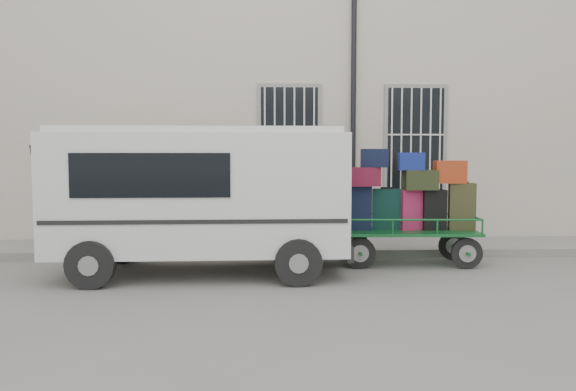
# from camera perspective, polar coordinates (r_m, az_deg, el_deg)

# --- Properties ---
(ground) EXTENTS (80.00, 80.00, 0.00)m
(ground) POSITION_cam_1_polar(r_m,az_deg,el_deg) (9.20, 3.54, -7.98)
(ground) COLOR slate
(ground) RESTS_ON ground
(building) EXTENTS (24.00, 5.15, 6.00)m
(building) POSITION_cam_1_polar(r_m,az_deg,el_deg) (14.51, 1.26, 8.36)
(building) COLOR beige
(building) RESTS_ON ground
(sidewalk) EXTENTS (24.00, 1.70, 0.15)m
(sidewalk) POSITION_cam_1_polar(r_m,az_deg,el_deg) (11.34, 2.35, -5.28)
(sidewalk) COLOR gray
(sidewalk) RESTS_ON ground
(luggage_cart) EXTENTS (2.79, 1.18, 2.03)m
(luggage_cart) POSITION_cam_1_polar(r_m,az_deg,el_deg) (10.09, 12.09, -1.12)
(luggage_cart) COLOR black
(luggage_cart) RESTS_ON ground
(van) EXTENTS (4.71, 2.18, 2.35)m
(van) POSITION_cam_1_polar(r_m,az_deg,el_deg) (9.16, -8.86, 0.45)
(van) COLOR silver
(van) RESTS_ON ground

